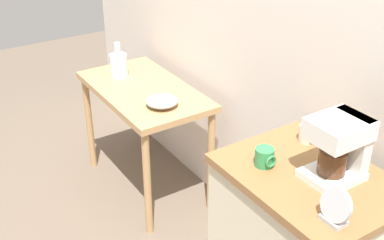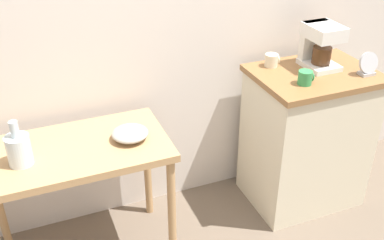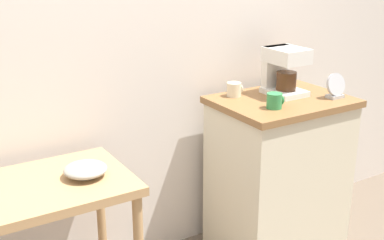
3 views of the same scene
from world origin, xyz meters
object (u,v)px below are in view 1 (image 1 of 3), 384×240
(bowl_stoneware, at_px, (162,101))
(mug_small_cream, at_px, (308,134))
(mug_tall_green, at_px, (265,157))
(glass_carafe_vase, at_px, (119,64))
(table_clock, at_px, (335,208))
(coffee_maker, at_px, (340,145))

(bowl_stoneware, xyz_separation_m, mug_small_cream, (0.94, 0.21, 0.18))
(mug_tall_green, bearing_deg, bowl_stoneware, 175.57)
(bowl_stoneware, bearing_deg, mug_tall_green, -4.43)
(glass_carafe_vase, relative_size, table_clock, 1.69)
(glass_carafe_vase, bearing_deg, table_clock, -2.55)
(bowl_stoneware, distance_m, table_clock, 1.40)
(bowl_stoneware, distance_m, mug_tall_green, 1.00)
(glass_carafe_vase, height_order, table_clock, table_clock)
(glass_carafe_vase, height_order, mug_small_cream, mug_small_cream)
(coffee_maker, bearing_deg, bowl_stoneware, -174.69)
(glass_carafe_vase, bearing_deg, mug_small_cream, 8.76)
(mug_small_cream, bearing_deg, glass_carafe_vase, -171.24)
(mug_tall_green, bearing_deg, coffee_maker, 41.50)
(mug_small_cream, bearing_deg, bowl_stoneware, -167.46)
(bowl_stoneware, relative_size, table_clock, 1.39)
(bowl_stoneware, bearing_deg, mug_small_cream, 12.54)
(coffee_maker, xyz_separation_m, mug_tall_green, (-0.21, -0.19, -0.10))
(bowl_stoneware, distance_m, coffee_maker, 1.23)
(bowl_stoneware, bearing_deg, glass_carafe_vase, -178.06)
(coffee_maker, distance_m, mug_tall_green, 0.30)
(coffee_maker, bearing_deg, glass_carafe_vase, -175.73)
(mug_small_cream, relative_size, table_clock, 0.63)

